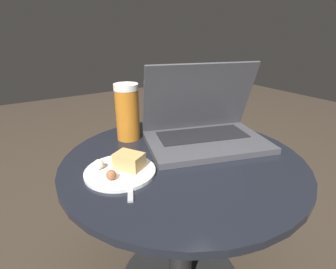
# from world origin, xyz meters

# --- Properties ---
(table) EXTENTS (0.68, 0.68, 0.49)m
(table) POSITION_xyz_m (0.00, 0.00, 0.35)
(table) COLOR black
(table) RESTS_ON ground_plane
(laptop) EXTENTS (0.42, 0.34, 0.25)m
(laptop) POSITION_xyz_m (0.12, 0.06, 0.55)
(laptop) COLOR #47474C
(laptop) RESTS_ON table
(beer_glass) EXTENTS (0.08, 0.08, 0.18)m
(beer_glass) POSITION_xyz_m (-0.07, 0.21, 0.59)
(beer_glass) COLOR #C6701E
(beer_glass) RESTS_ON table
(snack_plate) EXTENTS (0.18, 0.18, 0.05)m
(snack_plate) POSITION_xyz_m (-0.18, 0.02, 0.51)
(snack_plate) COLOR white
(snack_plate) RESTS_ON table
(fork) EXTENTS (0.09, 0.16, 0.01)m
(fork) POSITION_xyz_m (-0.17, -0.02, 0.50)
(fork) COLOR #B2B2B7
(fork) RESTS_ON table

